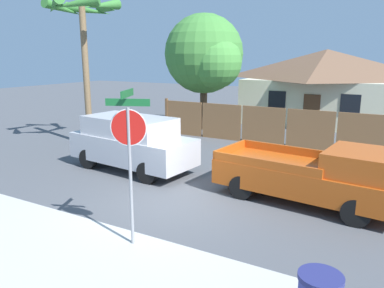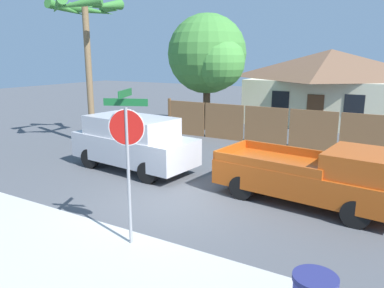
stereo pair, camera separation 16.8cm
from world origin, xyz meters
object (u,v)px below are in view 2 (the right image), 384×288
object	(u,v)px
house	(329,85)
oak_tree	(209,56)
orange_pickup	(315,176)
red_suv	(133,142)
palm_tree	(86,20)
stop_sign	(127,141)

from	to	relation	value
house	oak_tree	xyz separation A→B (m)	(-5.16, -6.11, 1.75)
orange_pickup	red_suv	bearing A→B (deg)	-174.31
palm_tree	stop_sign	bearing A→B (deg)	-40.45
house	orange_pickup	world-z (taller)	house
house	palm_tree	distance (m)	14.91
red_suv	orange_pickup	xyz separation A→B (m)	(6.44, -0.03, -0.22)
palm_tree	oak_tree	bearing A→B (deg)	64.02
oak_tree	palm_tree	size ratio (longest dim) A/B	0.98
house	oak_tree	world-z (taller)	oak_tree
palm_tree	orange_pickup	distance (m)	11.75
orange_pickup	stop_sign	distance (m)	5.49
palm_tree	red_suv	bearing A→B (deg)	-26.72
house	palm_tree	xyz separation A→B (m)	(-8.08, -12.11, 3.26)
house	stop_sign	distance (m)	18.58
oak_tree	stop_sign	size ratio (longest dim) A/B	1.86
house	stop_sign	xyz separation A→B (m)	(-0.49, -18.57, -0.00)
oak_tree	palm_tree	bearing A→B (deg)	-115.98
house	red_suv	bearing A→B (deg)	-105.68
palm_tree	red_suv	size ratio (longest dim) A/B	1.33
stop_sign	palm_tree	bearing A→B (deg)	116.88
oak_tree	orange_pickup	world-z (taller)	oak_tree
house	stop_sign	world-z (taller)	house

